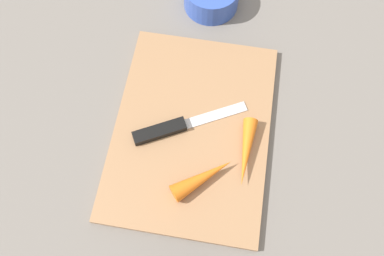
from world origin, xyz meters
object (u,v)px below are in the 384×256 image
at_px(cutting_board, 192,129).
at_px(knife, 167,129).
at_px(carrot_short, 203,178).
at_px(carrot_long, 246,152).

relative_size(cutting_board, knife, 1.94).
xyz_separation_m(knife, carrot_short, (-0.08, -0.07, 0.01)).
height_order(cutting_board, knife, knife).
relative_size(cutting_board, carrot_short, 3.41).
distance_m(cutting_board, knife, 0.04).
relative_size(knife, carrot_long, 1.65).
bearing_deg(carrot_long, carrot_short, -47.44).
relative_size(knife, carrot_short, 1.76).
xyz_separation_m(carrot_long, carrot_short, (-0.05, 0.06, 0.00)).
height_order(cutting_board, carrot_short, carrot_short).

